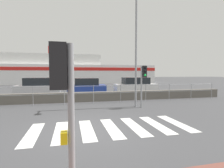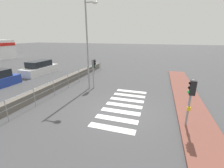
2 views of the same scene
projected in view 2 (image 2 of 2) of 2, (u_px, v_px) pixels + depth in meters
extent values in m
plane|color=#424244|center=(120.00, 112.00, 9.01)|extent=(160.00, 160.00, 0.00)
cube|color=brown|center=(196.00, 122.00, 7.82)|extent=(24.00, 1.80, 0.12)
cube|color=silver|center=(111.00, 128.00, 7.38)|extent=(0.45, 2.40, 0.01)
cube|color=silver|center=(116.00, 119.00, 8.19)|extent=(0.45, 2.40, 0.01)
cube|color=silver|center=(120.00, 111.00, 9.01)|extent=(0.45, 2.40, 0.01)
cube|color=silver|center=(124.00, 105.00, 9.83)|extent=(0.45, 2.40, 0.01)
cube|color=silver|center=(127.00, 100.00, 10.64)|extent=(0.45, 2.40, 0.01)
cube|color=silver|center=(129.00, 95.00, 11.46)|extent=(0.45, 2.40, 0.01)
cube|color=silver|center=(131.00, 91.00, 12.28)|extent=(0.45, 2.40, 0.01)
cube|color=#605B54|center=(35.00, 95.00, 10.71)|extent=(23.05, 0.55, 0.67)
cylinder|color=gray|center=(44.00, 85.00, 10.21)|extent=(20.75, 0.03, 0.03)
cylinder|color=gray|center=(45.00, 91.00, 10.36)|extent=(20.75, 0.03, 0.03)
cylinder|color=gray|center=(7.00, 111.00, 7.81)|extent=(0.04, 0.04, 1.23)
cylinder|color=gray|center=(35.00, 97.00, 9.52)|extent=(0.04, 0.04, 1.23)
cylinder|color=gray|center=(54.00, 88.00, 11.23)|extent=(0.04, 0.04, 1.23)
cylinder|color=gray|center=(68.00, 81.00, 12.94)|extent=(0.04, 0.04, 1.23)
cylinder|color=gray|center=(79.00, 76.00, 14.66)|extent=(0.04, 0.04, 1.23)
cylinder|color=gray|center=(88.00, 72.00, 16.37)|extent=(0.04, 0.04, 1.23)
cylinder|color=gray|center=(95.00, 68.00, 18.08)|extent=(0.04, 0.04, 1.23)
cylinder|color=gray|center=(100.00, 65.00, 19.79)|extent=(0.04, 0.04, 1.23)
cylinder|color=gray|center=(189.00, 104.00, 7.14)|extent=(0.10, 0.10, 2.46)
cube|color=black|center=(193.00, 88.00, 6.71)|extent=(0.24, 0.24, 0.68)
sphere|color=black|center=(190.00, 83.00, 6.68)|extent=(0.13, 0.13, 0.13)
sphere|color=black|center=(189.00, 88.00, 6.75)|extent=(0.13, 0.13, 0.13)
sphere|color=#19D84C|center=(189.00, 92.00, 6.81)|extent=(0.13, 0.13, 0.13)
cube|color=yellow|center=(189.00, 109.00, 7.09)|extent=(0.10, 0.14, 0.18)
cylinder|color=gray|center=(93.00, 74.00, 12.74)|extent=(0.10, 0.10, 2.45)
cube|color=black|center=(94.00, 64.00, 12.62)|extent=(0.24, 0.24, 0.68)
sphere|color=black|center=(95.00, 61.00, 12.52)|extent=(0.13, 0.13, 0.13)
sphere|color=black|center=(95.00, 64.00, 12.58)|extent=(0.13, 0.13, 0.13)
sphere|color=#19D84C|center=(95.00, 66.00, 12.64)|extent=(0.13, 0.13, 0.13)
cylinder|color=gray|center=(88.00, 48.00, 11.95)|extent=(0.12, 0.12, 6.83)
cylinder|color=gray|center=(90.00, 2.00, 10.84)|extent=(0.07, 0.77, 0.07)
ellipsoid|color=silver|center=(95.00, 2.00, 10.74)|extent=(0.32, 0.42, 0.19)
cube|color=silver|center=(40.00, 70.00, 17.96)|extent=(4.59, 1.76, 0.86)
cube|color=#1E2328|center=(39.00, 64.00, 17.72)|extent=(2.75, 1.55, 0.70)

